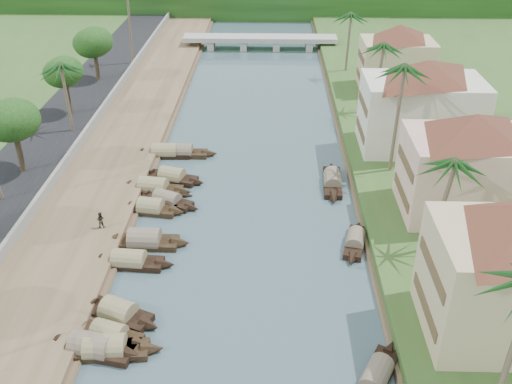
{
  "coord_description": "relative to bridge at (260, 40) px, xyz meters",
  "views": [
    {
      "loc": [
        2.16,
        -32.39,
        29.51
      ],
      "look_at": [
        0.83,
        15.48,
        2.0
      ],
      "focal_mm": 40.0,
      "sensor_mm": 36.0,
      "label": 1
    }
  ],
  "objects": [
    {
      "name": "sampan_2",
      "position": [
        -9.07,
        -75.91,
        -1.31
      ],
      "size": [
        8.41,
        2.23,
        2.2
      ],
      "rotation": [
        0.0,
        0.0,
        0.06
      ],
      "color": "black",
      "rests_on": "ground"
    },
    {
      "name": "building_mid",
      "position": [
        19.99,
        -58.0,
        4.41
      ],
      "size": [
        14.11,
        14.11,
        9.7
      ],
      "color": "beige",
      "rests_on": "right_bank"
    },
    {
      "name": "tree_4",
      "position": [
        -24.0,
        -35.41,
        5.1
      ],
      "size": [
        4.51,
        4.51,
        7.38
      ],
      "color": "#453827",
      "rests_on": "ground"
    },
    {
      "name": "palm_6",
      "position": [
        -22.0,
        -40.95,
        7.69
      ],
      "size": [
        3.2,
        3.2,
        9.74
      ],
      "color": "brown",
      "rests_on": "ground"
    },
    {
      "name": "sampan_7",
      "position": [
        -9.64,
        -65.84,
        -1.31
      ],
      "size": [
        8.11,
        2.21,
        2.14
      ],
      "rotation": [
        0.0,
        0.0,
        -0.07
      ],
      "color": "black",
      "rests_on": "ground"
    },
    {
      "name": "palm_1",
      "position": [
        16.0,
        -64.39,
        7.61
      ],
      "size": [
        3.2,
        3.2,
        9.86
      ],
      "color": "brown",
      "rests_on": "ground"
    },
    {
      "name": "sampan_6",
      "position": [
        -8.91,
        -62.84,
        -1.3
      ],
      "size": [
        8.3,
        2.28,
        2.44
      ],
      "rotation": [
        0.0,
        0.0,
        -0.02
      ],
      "color": "black",
      "rests_on": "ground"
    },
    {
      "name": "palm_3",
      "position": [
        16.0,
        -32.84,
        8.09
      ],
      "size": [
        3.2,
        3.2,
        10.37
      ],
      "color": "brown",
      "rests_on": "ground"
    },
    {
      "name": "sampan_8",
      "position": [
        -9.42,
        -57.27,
        -1.31
      ],
      "size": [
        7.14,
        2.71,
        2.17
      ],
      "rotation": [
        0.0,
        0.0,
        -0.15
      ],
      "color": "black",
      "rests_on": "ground"
    },
    {
      "name": "road",
      "position": [
        -24.5,
        -52.0,
        -1.02
      ],
      "size": [
        8.0,
        180.0,
        1.4
      ],
      "primitive_type": "cube",
      "color": "black",
      "rests_on": "ground"
    },
    {
      "name": "sampan_9",
      "position": [
        -8.1,
        -55.63,
        -1.31
      ],
      "size": [
        7.5,
        4.58,
        1.96
      ],
      "rotation": [
        0.0,
        0.0,
        -0.44
      ],
      "color": "black",
      "rests_on": "ground"
    },
    {
      "name": "sampan_14",
      "position": [
        9.3,
        -77.9,
        -1.31
      ],
      "size": [
        4.88,
        7.65,
        1.94
      ],
      "rotation": [
        0.0,
        0.0,
        1.09
      ],
      "color": "black",
      "rests_on": "ground"
    },
    {
      "name": "tree_3",
      "position": [
        -24.0,
        -51.53,
        5.33
      ],
      "size": [
        5.19,
        5.19,
        7.87
      ],
      "color": "#453827",
      "rests_on": "ground"
    },
    {
      "name": "sampan_5",
      "position": [
        -9.0,
        -72.3,
        -1.3
      ],
      "size": [
        7.31,
        4.48,
        2.29
      ],
      "rotation": [
        0.0,
        0.0,
        -0.41
      ],
      "color": "black",
      "rests_on": "ground"
    },
    {
      "name": "sampan_16",
      "position": [
        8.8,
        -51.28,
        -1.31
      ],
      "size": [
        2.15,
        8.99,
        2.18
      ],
      "rotation": [
        0.0,
        0.0,
        1.52
      ],
      "color": "black",
      "rests_on": "ground"
    },
    {
      "name": "palm_7",
      "position": [
        14.0,
        -15.79,
        8.05
      ],
      "size": [
        3.2,
        3.2,
        10.32
      ],
      "color": "brown",
      "rests_on": "ground"
    },
    {
      "name": "building_distant",
      "position": [
        19.99,
        -24.0,
        4.16
      ],
      "size": [
        12.62,
        12.62,
        9.2
      ],
      "color": "tan",
      "rests_on": "right_bank"
    },
    {
      "name": "tree_5",
      "position": [
        -24.0,
        -21.79,
        5.17
      ],
      "size": [
        5.19,
        5.19,
        7.71
      ],
      "color": "#453827",
      "rests_on": "ground"
    },
    {
      "name": "ground",
      "position": [
        -0.0,
        -72.0,
        -1.72
      ],
      "size": [
        220.0,
        220.0,
        0.0
      ],
      "primitive_type": "plane",
      "color": "#3D525B",
      "rests_on": "ground"
    },
    {
      "name": "bridge",
      "position": [
        0.0,
        0.0,
        0.0
      ],
      "size": [
        28.0,
        4.0,
        2.4
      ],
      "color": "#9D9C93",
      "rests_on": "ground"
    },
    {
      "name": "sampan_11",
      "position": [
        -8.34,
        -50.79,
        -1.31
      ],
      "size": [
        7.74,
        3.88,
        2.19
      ],
      "rotation": [
        0.0,
        0.0,
        -0.31
      ],
      "color": "black",
      "rests_on": "ground"
    },
    {
      "name": "sampan_3",
      "position": [
        -10.06,
        -75.81,
        -1.31
      ],
      "size": [
        8.48,
        3.31,
        2.23
      ],
      "rotation": [
        0.0,
        0.0,
        -0.2
      ],
      "color": "black",
      "rests_on": "ground"
    },
    {
      "name": "tree_6",
      "position": [
        24.0,
        -41.25,
        4.27
      ],
      "size": [
        4.24,
        4.24,
        6.63
      ],
      "color": "#453827",
      "rests_on": "ground"
    },
    {
      "name": "sampan_4",
      "position": [
        -9.15,
        -74.52,
        -1.31
      ],
      "size": [
        6.98,
        3.56,
        1.99
      ],
      "rotation": [
        0.0,
        0.0,
        -0.32
      ],
      "color": "black",
      "rests_on": "ground"
    },
    {
      "name": "sampan_13",
      "position": [
        -10.13,
        -44.9,
        -1.3
      ],
      "size": [
        8.37,
        2.09,
        2.28
      ],
      "rotation": [
        0.0,
        0.0,
        0.02
      ],
      "color": "black",
      "rests_on": "ground"
    },
    {
      "name": "right_bank",
      "position": [
        19.0,
        -52.0,
        -1.12
      ],
      "size": [
        16.0,
        180.0,
        1.2
      ],
      "primitive_type": "cube",
      "color": "#335321",
      "rests_on": "ground"
    },
    {
      "name": "building_far",
      "position": [
        18.99,
        -44.0,
        4.66
      ],
      "size": [
        15.59,
        15.59,
        10.2
      ],
      "color": "silver",
      "rests_on": "right_bank"
    },
    {
      "name": "canoe_2",
      "position": [
        -7.98,
        -53.93,
        -1.62
      ],
      "size": [
        4.72,
        1.17,
        0.68
      ],
      "rotation": [
        0.0,
        0.0,
        -0.11
      ],
      "color": "black",
      "rests_on": "ground"
    },
    {
      "name": "person_far",
      "position": [
        -13.17,
        -61.27,
        -0.13
      ],
      "size": [
        0.77,
        0.6,
        1.58
      ],
      "primitive_type": "imported",
      "rotation": [
        0.0,
        0.0,
        3.13
      ],
      "color": "#2C2A1E",
      "rests_on": "left_bank"
    },
    {
      "name": "retaining_wall",
      "position": [
        -20.2,
        -52.0,
        -0.37
      ],
      "size": [
        0.4,
        180.0,
        1.1
      ],
      "primitive_type": "cube",
      "color": "gray",
      "rests_on": "left_bank"
    },
    {
      "name": "sampan_10",
      "position": [
        -9.94,
        -53.19,
        -1.3
      ],
      "size": [
        8.58,
        3.15,
        2.3
      ],
      "rotation": [
        0.0,
        0.0,
        -0.17
      ],
      "color": "black",
      "rests_on": "ground"
    },
    {
      "name": "sampan_12",
      "position": [
        -8.49,
        -44.77,
        -1.31
      ],
      "size": [
        9.22,
        1.93,
        2.19
      ],
      "rotation": [
        0.0,
        0.0,
        -0.0
      ],
      "color": "black",
      "rests_on": "ground"
    },
    {
      "name": "canoe_1",
      "position": [
        -9.36,
        -74.05,
        -1.62
      ],
      "size": [
        4.19,
        2.14,
        0.68
      ],
      "rotation": [
        0.0,
        0.0,
        0.36
      ],
      "color": "black",
      "rests_on": "ground"
    },
    {
      "name": "sampan_15",
      "position": [
        9.84,
        -62.37,
        -1.32
      ],
      "size": [
        3.0,
        7.08,
        1.91
      ],
      "rotation": [
        0.0,
        0.0,
        1.34
      ],
      "color": "black",
      "rests_on": "ground"
    },
    {
      "name": "left_bank",
      "position": [
        -16.0,
        -52.0,
        -1.32
      ],
      "size": [
        10.0,
        180.0,
        0.8
      ],
      "primitive_type": "cube",
      "color": "brown",
      "rests_on": "ground"
    },
    {
      "name": "palm_2",
      "position": [
        15.0,
        -49.97,
        10.54
      ],
      "size": [
        3.2,
        3.2,
        12.91
      ],
      "color": "brown",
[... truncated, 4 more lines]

